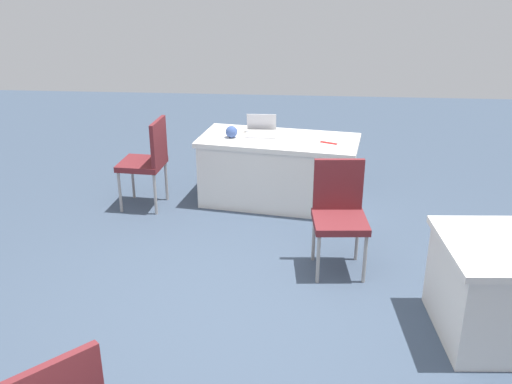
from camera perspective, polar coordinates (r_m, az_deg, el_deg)
The scene contains 7 objects.
ground_plane at distance 4.45m, azimuth -1.07°, elevation -12.08°, with size 14.40×14.40×0.00m, color #3D4C60.
table_foreground at distance 6.21m, azimuth 2.21°, elevation 2.15°, with size 1.75×1.02×0.72m.
chair_aisle at distance 6.13m, azimuth -10.57°, elevation 3.33°, with size 0.47×0.47×0.95m.
chair_by_pillar at distance 4.89m, azimuth 8.18°, elevation -1.78°, with size 0.48×0.48×0.94m.
laptop_silver at distance 6.20m, azimuth 0.50°, elevation 6.02°, with size 0.32×0.30×0.21m.
yarn_ball at distance 6.10m, azimuth -2.43°, elevation 5.93°, with size 0.12×0.12×0.12m, color #3F5999.
scissors_red at distance 5.97m, azimuth 7.16°, elevation 4.81°, with size 0.18×0.04×0.01m, color red.
Camera 1 is at (-0.37, 3.64, 2.54)m, focal length 40.71 mm.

